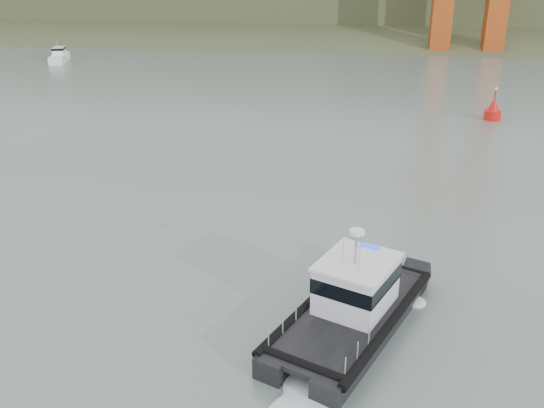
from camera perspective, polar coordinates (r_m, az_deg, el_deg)
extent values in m
plane|color=#55655F|center=(28.90, -3.89, -9.30)|extent=(400.00, 400.00, 0.00)
cube|color=#374326|center=(116.97, 5.27, 15.54)|extent=(500.00, 44.72, 16.25)
cube|color=black|center=(27.56, 4.98, -10.17)|extent=(5.13, 9.68, 1.10)
cube|color=black|center=(26.77, 9.79, -11.58)|extent=(5.13, 9.68, 1.10)
cube|color=black|center=(26.55, 6.98, -10.58)|extent=(6.84, 9.41, 0.23)
cube|color=silver|center=(26.65, 7.93, -7.55)|extent=(3.83, 4.11, 2.10)
cube|color=black|center=(26.46, 7.98, -6.84)|extent=(3.90, 4.19, 0.69)
cube|color=silver|center=(26.09, 8.07, -5.43)|extent=(4.07, 4.35, 0.15)
cylinder|color=#999DA1|center=(25.52, 7.91, -4.20)|extent=(0.15, 0.15, 1.64)
cylinder|color=white|center=(25.17, 8.01, -2.64)|extent=(0.64, 0.64, 0.16)
cube|color=white|center=(94.02, -19.38, 12.78)|extent=(3.29, 6.06, 1.15)
cube|color=white|center=(94.34, -19.40, 13.40)|extent=(2.06, 2.62, 1.15)
cube|color=black|center=(94.28, -19.44, 13.63)|extent=(2.12, 2.67, 0.34)
cylinder|color=#999DA1|center=(93.72, -19.55, 13.99)|extent=(0.08, 0.08, 1.15)
cylinder|color=red|center=(62.42, 20.02, 7.79)|extent=(1.58, 1.58, 1.06)
cone|color=red|center=(62.17, 20.15, 8.72)|extent=(1.23, 1.23, 1.58)
cylinder|color=red|center=(61.94, 20.29, 9.66)|extent=(0.14, 0.14, 0.88)
sphere|color=#E5D87F|center=(61.83, 20.35, 10.13)|extent=(0.26, 0.26, 0.26)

